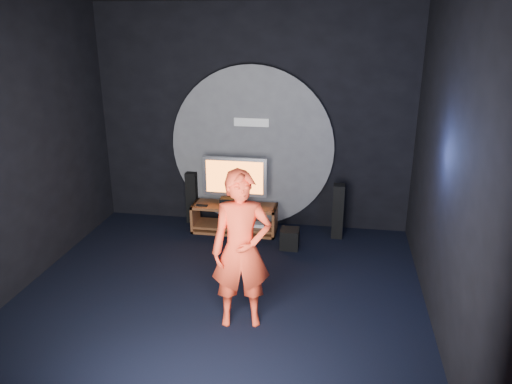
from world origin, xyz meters
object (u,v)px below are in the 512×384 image
tower_speaker_right (338,211)px  subwoofer (290,239)px  media_console (235,220)px  tv (235,179)px  player (241,250)px  tower_speaker_left (192,197)px

tower_speaker_right → subwoofer: bearing=-142.7°
media_console → tv: tv is taller
player → media_console: bearing=91.3°
tower_speaker_left → tower_speaker_right: bearing=-5.7°
tv → player: player is taller
tv → subwoofer: size_ratio=3.38×
tv → subwoofer: bearing=-29.6°
tv → tower_speaker_right: (1.63, -0.01, -0.44)m
tower_speaker_left → tower_speaker_right: 2.42m
tower_speaker_right → subwoofer: tower_speaker_right is taller
tower_speaker_left → player: 3.12m
tower_speaker_left → media_console: bearing=-20.9°
tower_speaker_left → tower_speaker_right: size_ratio=1.00×
media_console → player: 2.62m
media_console → tower_speaker_right: tower_speaker_right is taller
tv → tower_speaker_left: bearing=163.4°
media_console → player: player is taller
subwoofer → tower_speaker_right: bearing=37.3°
media_console → tower_speaker_left: tower_speaker_left is taller
subwoofer → tv: bearing=150.4°
tv → subwoofer: 1.30m
tower_speaker_right → player: player is taller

